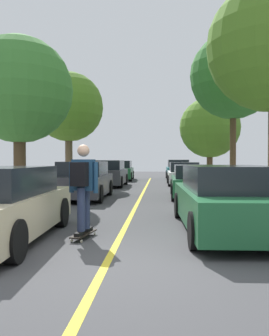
{
  "coord_description": "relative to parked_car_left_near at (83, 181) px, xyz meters",
  "views": [
    {
      "loc": [
        0.76,
        -5.13,
        1.49
      ],
      "look_at": [
        -0.2,
        8.36,
        1.18
      ],
      "focal_mm": 37.93,
      "sensor_mm": 36.0,
      "label": 1
    }
  ],
  "objects": [
    {
      "name": "ground",
      "position": [
        2.17,
        -8.26,
        -0.69
      ],
      "size": [
        80.0,
        80.0,
        0.0
      ],
      "primitive_type": "plane",
      "color": "#424244"
    },
    {
      "name": "center_line",
      "position": [
        2.17,
        -4.26,
        -0.69
      ],
      "size": [
        0.12,
        39.2,
        0.01
      ],
      "primitive_type": "cube",
      "color": "gold",
      "rests_on": "ground"
    },
    {
      "name": "parked_car_left_near",
      "position": [
        0.0,
        0.0,
        0.0
      ],
      "size": [
        1.94,
        4.11,
        1.42
      ],
      "color": "#38383D",
      "rests_on": "ground"
    },
    {
      "name": "parked_car_left_far",
      "position": [
        0.0,
        6.42,
        0.02
      ],
      "size": [
        1.98,
        4.15,
        1.47
      ],
      "color": "#38383D",
      "rests_on": "ground"
    },
    {
      "name": "parked_car_left_farthest",
      "position": [
        -0.0,
        12.59,
        0.02
      ],
      "size": [
        2.04,
        4.69,
        1.43
      ],
      "color": "#1E5B33",
      "rests_on": "ground"
    },
    {
      "name": "parked_car_right_nearest",
      "position": [
        4.35,
        -5.89,
        -0.02
      ],
      "size": [
        2.06,
        4.73,
        1.37
      ],
      "color": "#1E5B33",
      "rests_on": "ground"
    },
    {
      "name": "parked_car_right_near",
      "position": [
        4.35,
        0.79,
        -0.05
      ],
      "size": [
        2.01,
        4.25,
        1.29
      ],
      "color": "#1E5B33",
      "rests_on": "ground"
    },
    {
      "name": "parked_car_right_far",
      "position": [
        4.35,
        7.94,
        -0.02
      ],
      "size": [
        1.92,
        4.12,
        1.35
      ],
      "color": "white",
      "rests_on": "ground"
    },
    {
      "name": "parked_car_right_farthest",
      "position": [
        4.35,
        14.48,
        0.03
      ],
      "size": [
        1.85,
        4.15,
        1.5
      ],
      "color": "#196066",
      "rests_on": "ground"
    },
    {
      "name": "street_tree_left_nearest",
      "position": [
        -2.22,
        -0.65,
        3.36
      ],
      "size": [
        3.91,
        3.91,
        5.88
      ],
      "color": "#4C3823",
      "rests_on": "sidewalk_left"
    },
    {
      "name": "street_tree_left_near",
      "position": [
        -2.22,
        6.42,
        3.78
      ],
      "size": [
        3.92,
        3.92,
        6.31
      ],
      "color": "brown",
      "rests_on": "sidewalk_left"
    },
    {
      "name": "street_tree_right_near",
      "position": [
        6.57,
        4.59,
        4.96
      ],
      "size": [
        4.28,
        4.28,
        7.67
      ],
      "color": "#4C3823",
      "rests_on": "sidewalk_right"
    },
    {
      "name": "street_tree_right_far",
      "position": [
        6.57,
        12.83,
        3.15
      ],
      "size": [
        4.39,
        4.39,
        5.91
      ],
      "color": "#4C3823",
      "rests_on": "sidewalk_right"
    },
    {
      "name": "fire_hydrant",
      "position": [
        -1.5,
        -3.0,
        -0.2
      ],
      "size": [
        0.2,
        0.2,
        0.7
      ],
      "color": "#B2140F",
      "rests_on": "sidewalk_left"
    },
    {
      "name": "skateboard",
      "position": [
        1.5,
        -6.79,
        -0.6
      ],
      "size": [
        0.37,
        0.87,
        0.1
      ],
      "color": "black",
      "rests_on": "ground"
    },
    {
      "name": "skateboarder",
      "position": [
        1.49,
        -6.82,
        0.36
      ],
      "size": [
        0.59,
        0.71,
        1.67
      ],
      "color": "black",
      "rests_on": "skateboard"
    }
  ]
}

